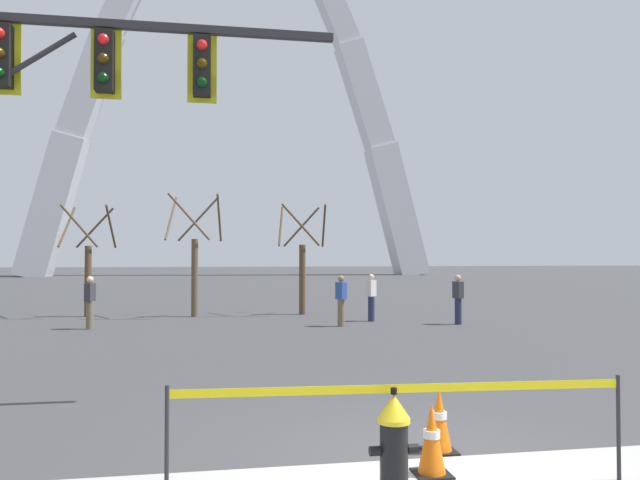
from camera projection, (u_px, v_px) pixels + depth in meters
ground_plane at (413, 461)px, 6.59m from camera, size 240.00×240.00×0.00m
fire_hydrant at (394, 445)px, 5.65m from camera, size 0.46×0.48×0.99m
caution_tape_barrier at (402, 417)px, 5.78m from camera, size 4.36×0.30×1.03m
traffic_cone_by_hydrant at (439, 420)px, 6.90m from camera, size 0.36×0.36×0.73m
traffic_cone_mid_sidewalk at (432, 440)px, 6.17m from camera, size 0.36×0.36×0.73m
traffic_signal_gantry at (27, 111)px, 8.80m from camera, size 6.42×0.44×6.00m
monument_arch at (233, 99)px, 69.22m from camera, size 45.23×3.32×45.86m
tree_far_left at (88, 267)px, 22.35m from camera, size 1.86×1.87×4.03m
tree_left_mid at (195, 262)px, 22.35m from camera, size 2.04×2.05×4.42m
tree_center_left at (302, 266)px, 23.22m from camera, size 1.90×1.91×4.12m
pedestrian_walking_left at (371, 297)px, 20.75m from camera, size 0.39×0.38×1.59m
pedestrian_standing_center at (341, 300)px, 19.24m from camera, size 0.33×0.39×1.59m
pedestrian_walking_right at (458, 299)px, 19.79m from camera, size 0.29×0.38×1.59m
pedestrian_near_trees at (90, 302)px, 18.51m from camera, size 0.30×0.39×1.59m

